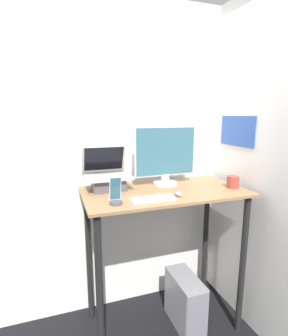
# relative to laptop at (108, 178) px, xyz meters

# --- Properties ---
(wall_back) EXTENTS (6.00, 0.05, 2.60)m
(wall_back) POSITION_rel_laptop_xyz_m (0.39, 0.24, 0.07)
(wall_back) COLOR white
(wall_back) RESTS_ON ground_plane
(wall_side_right) EXTENTS (0.06, 6.00, 2.60)m
(wall_side_right) POSITION_rel_laptop_xyz_m (1.08, -0.48, 0.07)
(wall_side_right) COLOR white
(wall_side_right) RESTS_ON ground_plane
(desk) EXTENTS (1.20, 0.63, 1.14)m
(desk) POSITION_rel_laptop_xyz_m (0.39, -0.16, -0.33)
(desk) COLOR #936D47
(desk) RESTS_ON ground_plane
(laptop) EXTENTS (0.34, 0.32, 0.32)m
(laptop) POSITION_rel_laptop_xyz_m (0.00, 0.00, 0.00)
(laptop) COLOR #4C4C51
(laptop) RESTS_ON desk
(monitor) EXTENTS (0.51, 0.19, 0.47)m
(monitor) POSITION_rel_laptop_xyz_m (0.46, -0.01, 0.14)
(monitor) COLOR silver
(monitor) RESTS_ON desk
(keyboard) EXTENTS (0.30, 0.10, 0.02)m
(keyboard) POSITION_rel_laptop_xyz_m (0.23, -0.34, -0.08)
(keyboard) COLOR white
(keyboard) RESTS_ON desk
(mouse) EXTENTS (0.04, 0.07, 0.03)m
(mouse) POSITION_rel_laptop_xyz_m (0.43, -0.33, -0.07)
(mouse) COLOR #99999E
(mouse) RESTS_ON desk
(cell_phone) EXTENTS (0.08, 0.08, 0.18)m
(cell_phone) POSITION_rel_laptop_xyz_m (-0.02, -0.35, -0.03)
(cell_phone) COLOR #4C4C51
(cell_phone) RESTS_ON desk
(computer_tower) EXTENTS (0.19, 0.40, 0.42)m
(computer_tower) POSITION_rel_laptop_xyz_m (0.56, -0.23, -1.02)
(computer_tower) COLOR gray
(computer_tower) RESTS_ON ground_plane
(mug) EXTENTS (0.09, 0.09, 0.09)m
(mug) POSITION_rel_laptop_xyz_m (0.92, -0.27, -0.04)
(mug) COLOR #9E382D
(mug) RESTS_ON desk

